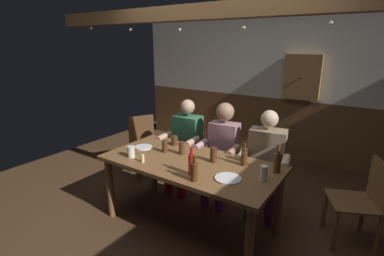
{
  "coord_description": "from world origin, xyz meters",
  "views": [
    {
      "loc": [
        1.58,
        -2.3,
        1.95
      ],
      "look_at": [
        0.0,
        0.02,
        1.11
      ],
      "focal_mm": 26.82,
      "sensor_mm": 36.0,
      "label": 1
    }
  ],
  "objects_px": {
    "person_2": "(266,159)",
    "bottle_0": "(192,164)",
    "pint_glass_4": "(244,155)",
    "person_0": "(185,141)",
    "bottle_2": "(244,158)",
    "pint_glass_1": "(264,173)",
    "table_candle": "(143,158)",
    "bottle_3": "(194,171)",
    "chair_empty_near_left": "(144,143)",
    "bottle_1": "(277,162)",
    "pint_glass_0": "(213,155)",
    "plate_0": "(143,147)",
    "pint_glass_6": "(131,152)",
    "chair_empty_near_right": "(362,200)",
    "pint_glass_3": "(165,146)",
    "plate_1": "(228,178)",
    "dining_table": "(190,170)",
    "person_1": "(222,148)",
    "pint_glass_2": "(182,148)",
    "pint_glass_5": "(174,140)",
    "wall_dart_cabinet": "(302,77)"
  },
  "relations": [
    {
      "from": "person_1",
      "to": "chair_empty_near_right",
      "type": "xyz_separation_m",
      "value": [
        1.55,
        0.02,
        -0.22
      ]
    },
    {
      "from": "bottle_0",
      "to": "bottle_3",
      "type": "xyz_separation_m",
      "value": [
        0.09,
        -0.08,
        -0.02
      ]
    },
    {
      "from": "table_candle",
      "to": "pint_glass_4",
      "type": "height_order",
      "value": "pint_glass_4"
    },
    {
      "from": "person_0",
      "to": "pint_glass_2",
      "type": "relative_size",
      "value": 8.57
    },
    {
      "from": "plate_0",
      "to": "pint_glass_2",
      "type": "relative_size",
      "value": 1.43
    },
    {
      "from": "pint_glass_1",
      "to": "pint_glass_6",
      "type": "bearing_deg",
      "value": -168.78
    },
    {
      "from": "dining_table",
      "to": "person_2",
      "type": "distance_m",
      "value": 0.9
    },
    {
      "from": "person_2",
      "to": "bottle_0",
      "type": "xyz_separation_m",
      "value": [
        -0.37,
        -0.95,
        0.19
      ]
    },
    {
      "from": "plate_0",
      "to": "pint_glass_1",
      "type": "bearing_deg",
      "value": -0.24
    },
    {
      "from": "bottle_0",
      "to": "pint_glass_4",
      "type": "relative_size",
      "value": 1.94
    },
    {
      "from": "bottle_2",
      "to": "pint_glass_1",
      "type": "distance_m",
      "value": 0.35
    },
    {
      "from": "chair_empty_near_right",
      "to": "pint_glass_4",
      "type": "xyz_separation_m",
      "value": [
        -1.09,
        -0.38,
        0.35
      ]
    },
    {
      "from": "person_0",
      "to": "bottle_2",
      "type": "distance_m",
      "value": 1.17
    },
    {
      "from": "table_candle",
      "to": "pint_glass_5",
      "type": "height_order",
      "value": "pint_glass_5"
    },
    {
      "from": "dining_table",
      "to": "table_candle",
      "type": "bearing_deg",
      "value": -143.56
    },
    {
      "from": "pint_glass_0",
      "to": "bottle_2",
      "type": "bearing_deg",
      "value": 18.35
    },
    {
      "from": "dining_table",
      "to": "pint_glass_6",
      "type": "height_order",
      "value": "pint_glass_6"
    },
    {
      "from": "person_1",
      "to": "pint_glass_5",
      "type": "bearing_deg",
      "value": 34.04
    },
    {
      "from": "dining_table",
      "to": "pint_glass_2",
      "type": "xyz_separation_m",
      "value": [
        -0.19,
        0.11,
        0.17
      ]
    },
    {
      "from": "person_1",
      "to": "wall_dart_cabinet",
      "type": "height_order",
      "value": "wall_dart_cabinet"
    },
    {
      "from": "dining_table",
      "to": "pint_glass_0",
      "type": "xyz_separation_m",
      "value": [
        0.21,
        0.12,
        0.18
      ]
    },
    {
      "from": "pint_glass_1",
      "to": "pint_glass_3",
      "type": "relative_size",
      "value": 1.02
    },
    {
      "from": "chair_empty_near_left",
      "to": "bottle_0",
      "type": "xyz_separation_m",
      "value": [
        1.54,
        -0.98,
        0.39
      ]
    },
    {
      "from": "dining_table",
      "to": "person_1",
      "type": "xyz_separation_m",
      "value": [
        0.01,
        0.68,
        0.03
      ]
    },
    {
      "from": "chair_empty_near_right",
      "to": "bottle_1",
      "type": "distance_m",
      "value": 0.94
    },
    {
      "from": "person_0",
      "to": "person_2",
      "type": "distance_m",
      "value": 1.12
    },
    {
      "from": "person_0",
      "to": "pint_glass_4",
      "type": "bearing_deg",
      "value": 155.16
    },
    {
      "from": "plate_1",
      "to": "bottle_1",
      "type": "distance_m",
      "value": 0.52
    },
    {
      "from": "chair_empty_near_right",
      "to": "table_candle",
      "type": "height_order",
      "value": "chair_empty_near_right"
    },
    {
      "from": "chair_empty_near_left",
      "to": "pint_glass_6",
      "type": "distance_m",
      "value": 1.28
    },
    {
      "from": "pint_glass_0",
      "to": "pint_glass_6",
      "type": "height_order",
      "value": "pint_glass_0"
    },
    {
      "from": "bottle_1",
      "to": "pint_glass_3",
      "type": "relative_size",
      "value": 2.04
    },
    {
      "from": "dining_table",
      "to": "pint_glass_6",
      "type": "xyz_separation_m",
      "value": [
        -0.59,
        -0.26,
        0.16
      ]
    },
    {
      "from": "person_2",
      "to": "chair_empty_near_left",
      "type": "bearing_deg",
      "value": -11.67
    },
    {
      "from": "bottle_1",
      "to": "pint_glass_0",
      "type": "distance_m",
      "value": 0.64
    },
    {
      "from": "table_candle",
      "to": "bottle_3",
      "type": "relative_size",
      "value": 0.33
    },
    {
      "from": "chair_empty_near_left",
      "to": "plate_1",
      "type": "relative_size",
      "value": 3.63
    },
    {
      "from": "person_2",
      "to": "pint_glass_6",
      "type": "bearing_deg",
      "value": 28.53
    },
    {
      "from": "bottle_3",
      "to": "pint_glass_5",
      "type": "height_order",
      "value": "bottle_3"
    },
    {
      "from": "bottle_2",
      "to": "person_1",
      "type": "bearing_deg",
      "value": 137.54
    },
    {
      "from": "pint_glass_4",
      "to": "bottle_1",
      "type": "bearing_deg",
      "value": -10.84
    },
    {
      "from": "bottle_1",
      "to": "pint_glass_3",
      "type": "height_order",
      "value": "bottle_1"
    },
    {
      "from": "pint_glass_5",
      "to": "pint_glass_6",
      "type": "bearing_deg",
      "value": -105.35
    },
    {
      "from": "bottle_3",
      "to": "pint_glass_1",
      "type": "bearing_deg",
      "value": 34.45
    },
    {
      "from": "plate_1",
      "to": "pint_glass_5",
      "type": "bearing_deg",
      "value": 154.86
    },
    {
      "from": "plate_0",
      "to": "plate_1",
      "type": "xyz_separation_m",
      "value": [
        1.2,
        -0.16,
        0.0
      ]
    },
    {
      "from": "bottle_3",
      "to": "pint_glass_3",
      "type": "distance_m",
      "value": 0.77
    },
    {
      "from": "bottle_1",
      "to": "pint_glass_3",
      "type": "bearing_deg",
      "value": -170.91
    },
    {
      "from": "bottle_0",
      "to": "dining_table",
      "type": "bearing_deg",
      "value": 127.3
    },
    {
      "from": "bottle_2",
      "to": "pint_glass_5",
      "type": "relative_size",
      "value": 2.01
    }
  ]
}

